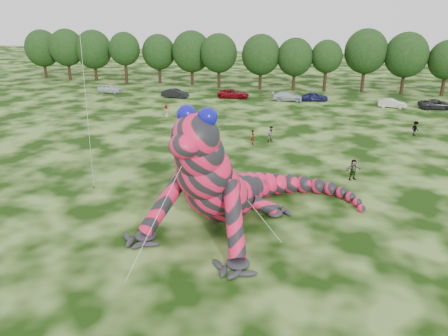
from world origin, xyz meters
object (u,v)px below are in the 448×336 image
tree_2 (94,55)px  car_0 (110,89)px  tree_7 (261,62)px  spectator_4 (166,112)px  spectator_2 (415,128)px  spectator_5 (353,170)px  tree_6 (219,61)px  car_1 (175,93)px  tree_8 (295,64)px  tree_11 (405,63)px  tree_9 (326,66)px  car_4 (315,97)px  car_6 (437,104)px  car_5 (392,103)px  spectator_1 (271,134)px  tree_5 (192,58)px  tree_1 (67,55)px  tree_0 (43,54)px  tree_4 (159,59)px  car_3 (287,96)px  inflatable_gecko (231,157)px  tree_3 (125,58)px  tree_12 (446,68)px  car_2 (233,94)px  tree_10 (365,61)px  spectator_0 (253,137)px

tree_2 → car_0: tree_2 is taller
tree_7 → spectator_4: bearing=-110.9°
spectator_2 → spectator_5: bearing=125.6°
tree_6 → car_1: tree_6 is taller
tree_8 → tree_11: bearing=3.8°
tree_2 → spectator_4: (24.00, -25.34, -3.95)m
tree_9 → car_4: 9.24m
tree_7 → car_6: size_ratio=1.91×
car_5 → spectator_1: size_ratio=2.20×
car_4 → spectator_2: spectator_2 is taller
car_0 → tree_5: bearing=-43.4°
tree_1 → tree_2: bearing=7.6°
tree_7 → car_0: bearing=-159.5°
car_5 → tree_7: bearing=69.1°
tree_0 → spectator_2: 71.71m
tree_8 → tree_7: bearing=-178.2°
tree_9 → car_4: bearing=-98.7°
tree_4 → spectator_5: size_ratio=4.93×
tree_2 → tree_11: 56.81m
tree_0 → car_1: (32.24, -12.92, -4.04)m
tree_1 → spectator_1: size_ratio=5.54×
tree_5 → spectator_5: size_ratio=5.34×
car_3 → spectator_4: spectator_4 is taller
spectator_1 → car_5: bearing=16.3°
tree_6 → spectator_1: (13.48, -30.70, -3.86)m
tree_7 → spectator_5: 42.83m
car_4 → spectator_5: spectator_5 is taller
inflatable_gecko → tree_3: 58.45m
tree_12 → car_2: bearing=-164.0°
spectator_5 → tree_3: bearing=104.7°
tree_5 → tree_9: size_ratio=1.13×
tree_10 → tree_12: tree_10 is taller
inflatable_gecko → tree_6: tree_6 is taller
tree_7 → spectator_5: (14.29, -40.20, -3.82)m
tree_1 → tree_7: size_ratio=1.04×
tree_9 → car_4: (-1.28, -8.39, -3.65)m
tree_1 → tree_2: (5.34, 0.71, -0.08)m
tree_0 → tree_9: (55.62, -1.89, -0.42)m
car_1 → spectator_5: spectator_5 is taller
tree_4 → car_1: (7.33, -12.39, -3.81)m
car_5 → spectator_1: 25.70m
tree_1 → tree_7: (38.27, -1.25, -0.17)m
car_2 → spectator_0: bearing=-165.7°
tree_3 → tree_5: bearing=6.2°
inflatable_gecko → tree_4: (-24.99, 51.15, 0.07)m
tree_9 → spectator_5: tree_9 is taller
tree_2 → tree_7: 33.00m
tree_4 → tree_11: 43.43m
car_6 → tree_2: bearing=67.8°
car_1 → inflatable_gecko: bearing=-153.0°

